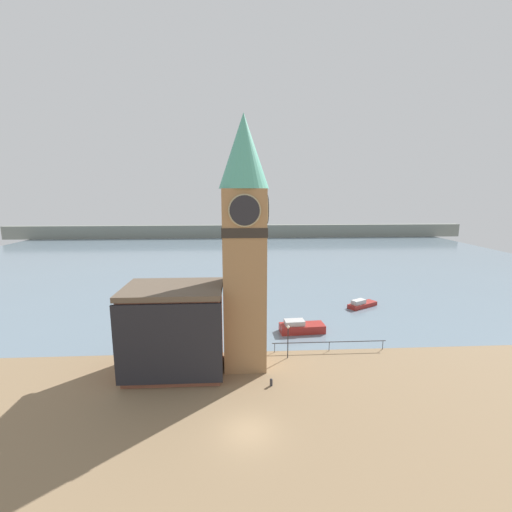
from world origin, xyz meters
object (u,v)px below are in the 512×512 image
pier_building (175,329)px  lamp_post (288,335)px  clock_tower (244,238)px  mooring_bollard_near (271,382)px  boat_near (301,327)px  boat_far (361,304)px

pier_building → lamp_post: 11.86m
clock_tower → lamp_post: clock_tower is taller
pier_building → mooring_bollard_near: (9.24, -3.30, -3.97)m
pier_building → clock_tower: bearing=7.9°
clock_tower → boat_near: 16.52m
clock_tower → boat_far: size_ratio=4.74×
boat_far → lamp_post: bearing=-160.7°
mooring_bollard_near → clock_tower: bearing=118.4°
boat_far → mooring_bollard_near: (-16.27, -21.26, -0.08)m
pier_building → boat_far: size_ratio=1.83×
pier_building → boat_far: (25.51, 17.96, -3.89)m
clock_tower → pier_building: bearing=-172.1°
mooring_bollard_near → lamp_post: 6.20m
clock_tower → boat_far: 28.21m
clock_tower → mooring_bollard_near: bearing=-61.6°
boat_near → lamp_post: 7.61m
pier_building → boat_far: pier_building is taller
boat_near → pier_building: bearing=-152.0°
clock_tower → mooring_bollard_near: 13.68m
pier_building → mooring_bollard_near: 10.59m
clock_tower → lamp_post: (4.62, 1.04, -10.58)m
pier_building → lamp_post: size_ratio=2.59×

